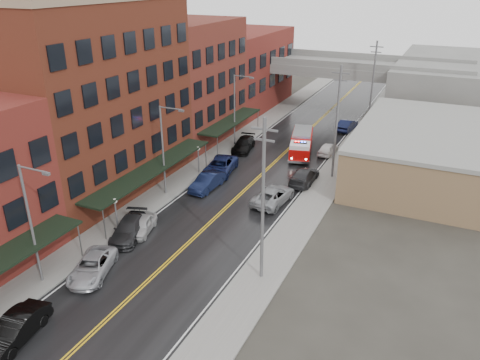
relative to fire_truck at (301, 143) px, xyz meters
The scene contains 33 objects.
road 10.51m from the fire_truck, 101.05° to the right, with size 11.00×160.00×0.02m, color black.
sidewalk_left 13.88m from the fire_truck, 132.31° to the right, with size 3.00×160.00×0.15m, color slate.
sidewalk_right 11.59m from the fire_truck, 62.54° to the right, with size 3.00×160.00×0.15m, color slate.
curb_left 12.83m from the fire_truck, 126.82° to the right, with size 0.30×160.00×0.15m, color gray.
curb_right 10.94m from the fire_truck, 70.30° to the right, with size 0.30×160.00×0.15m, color gray.
brick_building_b 24.22m from the fire_truck, 131.62° to the right, with size 9.00×20.00×18.00m, color #5A2517.
brick_building_c 16.44m from the fire_truck, behind, with size 9.00×15.00×15.00m, color maroon.
brick_building_far 23.89m from the fire_truck, 130.69° to the left, with size 9.00×20.00×12.00m, color maroon.
tan_building 14.04m from the fire_truck, ahead, with size 14.00×22.00×5.00m, color brown.
right_far_block 33.91m from the fire_truck, 61.75° to the left, with size 18.00×30.00×8.00m, color slate.
awning_1 19.71m from the fire_truck, 118.86° to the right, with size 2.60×18.00×3.09m.
awning_2 9.61m from the fire_truck, behind, with size 2.60×13.00×3.09m.
globe_lamp_1 25.64m from the fire_truck, 109.12° to the right, with size 0.44×0.44×3.12m.
globe_lamp_2 13.24m from the fire_truck, 129.42° to the right, with size 0.44×0.44×3.12m.
street_lamp_0 33.53m from the fire_truck, 104.85° to the right, with size 2.64×0.22×9.00m.
street_lamp_1 18.69m from the fire_truck, 117.79° to the right, with size 2.64×0.22×9.00m.
street_lamp_2 9.31m from the fire_truck, behind, with size 2.64×0.22×9.00m.
utility_pole_0 26.19m from the fire_truck, 78.33° to the right, with size 1.80×0.24×12.00m.
utility_pole_1 8.80m from the fire_truck, 45.03° to the right, with size 1.80×0.24×12.00m.
utility_pole_2 16.40m from the fire_truck, 70.61° to the left, with size 1.80×0.24×12.00m.
overpass 22.34m from the fire_truck, 95.23° to the left, with size 40.00×10.00×7.50m.
fire_truck is the anchor object (origin of this frame).
parked_car_left_1 37.59m from the fire_truck, 98.67° to the right, with size 1.70×4.87×1.60m, color black.
parked_car_left_2 30.63m from the fire_truck, 101.45° to the right, with size 2.35×5.09×1.41m, color #A2A4A9.
parked_car_left_3 25.50m from the fire_truck, 105.93° to the right, with size 2.13×5.24×1.52m, color black.
parked_car_left_4 24.30m from the fire_truck, 105.43° to the right, with size 1.62×4.02×1.37m, color #B3B3B3.
parked_car_left_5 14.53m from the fire_truck, 112.67° to the right, with size 1.72×4.93×1.62m, color #0E1533.
parked_car_left_6 11.12m from the fire_truck, 124.40° to the right, with size 2.73×5.92×1.65m, color #151F4E.
parked_car_left_7 7.17m from the fire_truck, 168.56° to the right, with size 2.13×5.25×1.52m, color black.
parked_car_right_0 13.65m from the fire_truck, 83.23° to the right, with size 2.60×5.64×1.57m, color gray.
parked_car_right_1 8.38m from the fire_truck, 69.85° to the right, with size 2.17×5.34×1.55m, color #29292B.
parked_car_right_2 3.42m from the fire_truck, 28.51° to the left, with size 1.65×4.09×1.39m, color white.
parked_car_right_3 12.30m from the fire_truck, 76.51° to the left, with size 1.68×4.82×1.59m, color #0E1434.
Camera 1 is at (17.58, -11.13, 20.13)m, focal length 35.00 mm.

